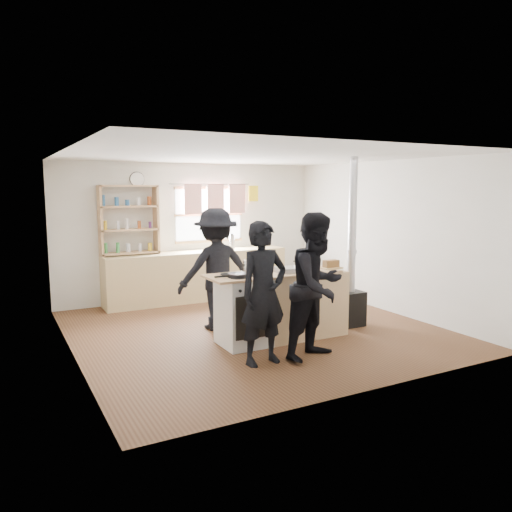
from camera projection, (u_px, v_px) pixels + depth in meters
name	position (u px, v px, depth m)	size (l,w,h in m)	color
ground	(254.00, 330.00, 7.28)	(5.00, 5.00, 0.01)	brown
back_counter	(198.00, 276.00, 9.16)	(3.40, 0.55, 0.90)	tan
shelving_unit	(129.00, 219.00, 8.56)	(1.00, 0.28, 1.20)	tan
thermos	(232.00, 242.00, 9.40)	(0.10, 0.10, 0.28)	silver
cooking_island	(282.00, 305.00, 6.80)	(1.97, 0.64, 0.93)	white
skillet_greens	(238.00, 275.00, 6.32)	(0.28, 0.28, 0.05)	black
roast_tray	(289.00, 269.00, 6.70)	(0.35, 0.30, 0.07)	silver
stockpot_stove	(252.00, 266.00, 6.65)	(0.24, 0.24, 0.19)	#B6B6B9
stockpot_counter	(304.00, 262.00, 6.96)	(0.27, 0.27, 0.21)	#B0B0B2
bread_board	(331.00, 265.00, 6.99)	(0.28, 0.21, 0.12)	tan
flue_heater	(351.00, 283.00, 7.44)	(0.35, 0.35, 2.50)	black
person_near_left	(263.00, 293.00, 5.79)	(0.61, 0.40, 1.68)	black
person_near_right	(317.00, 286.00, 5.99)	(0.86, 0.67, 1.77)	black
person_far	(216.00, 269.00, 7.25)	(1.14, 0.66, 1.76)	black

